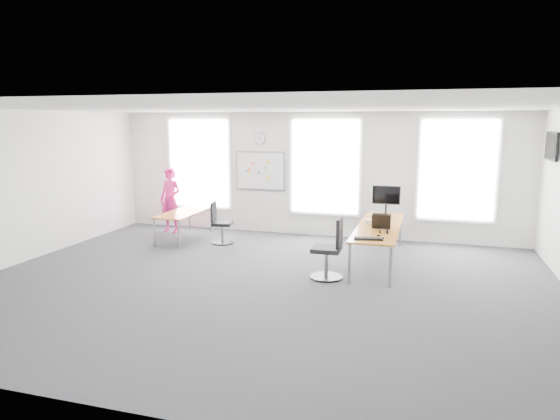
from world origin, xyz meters
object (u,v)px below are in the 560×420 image
(desk_right, at_px, (379,228))
(chair_left, at_px, (220,225))
(desk_left, at_px, (184,214))
(person, at_px, (170,200))
(keyboard, at_px, (368,239))
(chair_right, at_px, (330,252))
(headphones, at_px, (384,231))
(monitor, at_px, (386,198))

(desk_right, bearing_deg, chair_left, 171.10)
(desk_left, relative_size, person, 1.12)
(keyboard, bearing_deg, desk_left, 145.76)
(desk_left, bearing_deg, desk_right, -8.85)
(desk_right, distance_m, desk_left, 4.67)
(chair_right, relative_size, chair_left, 1.16)
(keyboard, xyz_separation_m, headphones, (0.21, 0.54, 0.03))
(keyboard, height_order, headphones, headphones)
(keyboard, distance_m, monitor, 2.32)
(desk_left, relative_size, chair_left, 1.91)
(desk_left, height_order, chair_left, chair_left)
(desk_right, relative_size, chair_right, 2.76)
(monitor, bearing_deg, headphones, -85.83)
(chair_left, distance_m, headphones, 4.01)
(chair_right, relative_size, monitor, 1.69)
(chair_right, relative_size, keyboard, 2.22)
(chair_left, xyz_separation_m, headphones, (3.79, -1.26, 0.37))
(desk_right, relative_size, person, 1.87)
(desk_left, bearing_deg, headphones, -16.44)
(desk_left, xyz_separation_m, chair_right, (3.89, -2.00, -0.12))
(headphones, bearing_deg, person, 167.86)
(chair_right, bearing_deg, headphones, 122.97)
(desk_left, xyz_separation_m, chair_left, (0.97, -0.15, -0.19))
(keyboard, xyz_separation_m, monitor, (0.11, 2.28, 0.38))
(chair_right, xyz_separation_m, keyboard, (0.66, 0.06, 0.27))
(chair_left, bearing_deg, chair_right, -133.04)
(chair_right, xyz_separation_m, headphones, (0.87, 0.60, 0.30))
(desk_right, distance_m, monitor, 1.15)
(chair_left, bearing_deg, desk_right, -109.51)
(chair_right, distance_m, keyboard, 0.72)
(desk_left, xyz_separation_m, keyboard, (4.55, -1.94, 0.15))
(desk_right, bearing_deg, headphones, -77.85)
(desk_right, bearing_deg, monitor, 87.81)
(chair_right, bearing_deg, desk_right, 149.15)
(desk_right, xyz_separation_m, monitor, (0.04, 1.06, 0.44))
(person, relative_size, keyboard, 3.27)
(desk_right, distance_m, headphones, 0.71)
(chair_right, relative_size, headphones, 6.67)
(desk_left, distance_m, headphones, 4.97)
(desk_right, bearing_deg, chair_right, -119.49)
(desk_right, distance_m, chair_right, 1.49)
(person, bearing_deg, headphones, -9.94)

